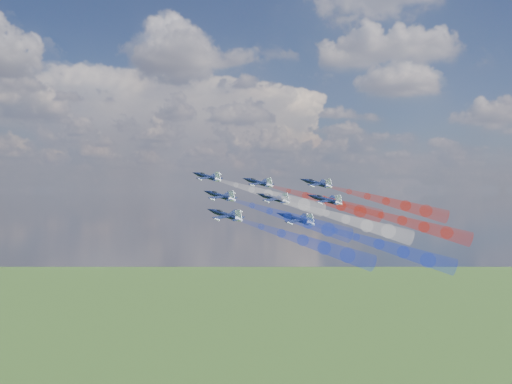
# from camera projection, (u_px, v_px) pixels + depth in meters

# --- Properties ---
(jet_lead) EXTENTS (14.65, 13.91, 7.27)m
(jet_lead) POSITION_uv_depth(u_px,v_px,m) (208.00, 177.00, 165.82)
(jet_lead) COLOR black
(trail_lead) EXTENTS (30.71, 20.85, 12.06)m
(trail_lead) POSITION_uv_depth(u_px,v_px,m) (268.00, 194.00, 153.62)
(trail_lead) COLOR white
(jet_inner_left) EXTENTS (14.65, 13.91, 7.27)m
(jet_inner_left) POSITION_uv_depth(u_px,v_px,m) (220.00, 196.00, 151.69)
(jet_inner_left) COLOR black
(trail_inner_left) EXTENTS (30.71, 20.85, 12.06)m
(trail_inner_left) POSITION_uv_depth(u_px,v_px,m) (288.00, 217.00, 139.49)
(trail_inner_left) COLOR #1933D6
(jet_inner_right) EXTENTS (14.65, 13.91, 7.27)m
(jet_inner_right) POSITION_uv_depth(u_px,v_px,m) (259.00, 183.00, 166.73)
(jet_inner_right) COLOR black
(trail_inner_right) EXTENTS (30.71, 20.85, 12.06)m
(trail_inner_right) POSITION_uv_depth(u_px,v_px,m) (323.00, 200.00, 154.53)
(trail_inner_right) COLOR red
(jet_outer_left) EXTENTS (14.65, 13.91, 7.27)m
(jet_outer_left) POSITION_uv_depth(u_px,v_px,m) (226.00, 215.00, 136.87)
(jet_outer_left) COLOR black
(trail_outer_left) EXTENTS (30.71, 20.85, 12.06)m
(trail_outer_left) POSITION_uv_depth(u_px,v_px,m) (303.00, 240.00, 124.67)
(trail_outer_left) COLOR #1933D6
(jet_center_third) EXTENTS (14.65, 13.91, 7.27)m
(jet_center_third) POSITION_uv_depth(u_px,v_px,m) (274.00, 198.00, 151.98)
(jet_center_third) COLOR black
(trail_center_third) EXTENTS (30.71, 20.85, 12.06)m
(trail_center_third) POSITION_uv_depth(u_px,v_px,m) (346.00, 219.00, 139.79)
(trail_center_third) COLOR white
(jet_outer_right) EXTENTS (14.65, 13.91, 7.27)m
(jet_outer_right) POSITION_uv_depth(u_px,v_px,m) (317.00, 183.00, 166.99)
(jet_outer_right) COLOR black
(trail_outer_right) EXTENTS (30.71, 20.85, 12.06)m
(trail_outer_right) POSITION_uv_depth(u_px,v_px,m) (386.00, 201.00, 154.80)
(trail_outer_right) COLOR red
(jet_rear_left) EXTENTS (14.65, 13.91, 7.27)m
(jet_rear_left) POSITION_uv_depth(u_px,v_px,m) (297.00, 219.00, 138.24)
(jet_rear_left) COLOR black
(trail_rear_left) EXTENTS (30.71, 20.85, 12.06)m
(trail_rear_left) POSITION_uv_depth(u_px,v_px,m) (379.00, 244.00, 126.04)
(trail_rear_left) COLOR #1933D6
(jet_rear_right) EXTENTS (14.65, 13.91, 7.27)m
(jet_rear_right) POSITION_uv_depth(u_px,v_px,m) (326.00, 200.00, 152.96)
(jet_rear_right) COLOR black
(trail_rear_right) EXTENTS (30.71, 20.85, 12.06)m
(trail_rear_right) POSITION_uv_depth(u_px,v_px,m) (402.00, 221.00, 140.76)
(trail_rear_right) COLOR red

